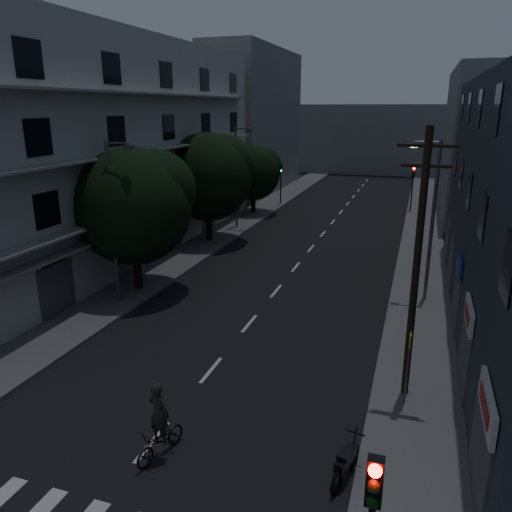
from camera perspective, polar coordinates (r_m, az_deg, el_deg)
The scene contains 20 objects.
ground at distance 36.16m, azimuth 6.46°, elevation 1.07°, with size 160.00×160.00×0.00m, color black.
sidewalk_left at distance 38.30m, azimuth -4.57°, elevation 2.12°, with size 3.00×90.00×0.15m, color #565659.
sidewalk_right at distance 35.47m, azimuth 18.40°, elevation 0.11°, with size 3.00×90.00×0.15m, color #565659.
lane_markings at distance 42.11m, azimuth 8.24°, elevation 3.24°, with size 0.15×60.50×0.01m.
building_left at distance 33.21m, azimuth -16.96°, elevation 11.36°, with size 7.00×36.00×14.00m.
building_far_left at distance 60.23m, azimuth -0.12°, elevation 15.10°, with size 6.00×20.00×16.00m, color slate.
building_far_right at distance 51.48m, azimuth 24.36°, elevation 11.72°, with size 6.00×20.00×13.00m, color slate.
building_far_end at distance 79.58m, azimuth 13.54°, elevation 12.88°, with size 24.00×8.00×10.00m, color slate.
tree_near at distance 26.95m, azimuth -13.73°, elevation 6.04°, with size 6.17×6.17×7.61m.
tree_mid at distance 36.58m, azimuth -5.43°, elevation 9.34°, with size 6.36×6.36×7.83m.
tree_far at distance 46.62m, azimuth -0.25°, elevation 9.70°, with size 4.97×4.97×6.14m.
traffic_signal_far_right at distance 49.76m, azimuth 17.50°, elevation 8.34°, with size 0.28×0.37×4.10m.
traffic_signal_far_left at distance 51.08m, azimuth 2.85°, elevation 9.28°, with size 0.28×0.37×4.10m.
street_lamp_left_near at distance 25.25m, azimuth -15.92°, elevation 4.45°, with size 1.51×0.25×8.00m.
street_lamp_right at distance 26.32m, azimuth 19.34°, elevation 4.63°, with size 1.51×0.25×8.00m.
street_lamp_left_far at distance 40.79m, azimuth -2.12°, elevation 9.53°, with size 1.51×0.25×8.00m.
utility_pole at distance 16.83m, azimuth 17.90°, elevation -0.74°, with size 1.80×0.24×9.00m.
bus_stop_sign at distance 17.31m, azimuth 17.04°, elevation -10.83°, with size 0.06×0.35×2.52m.
motorcycle at distance 14.71m, azimuth 10.20°, elevation -22.29°, with size 0.69×1.87×1.22m.
cyclist at distance 15.30m, azimuth -10.90°, elevation -19.13°, with size 1.10×1.97×2.37m.
Camera 1 is at (6.97, -9.14, 9.68)m, focal length 35.00 mm.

